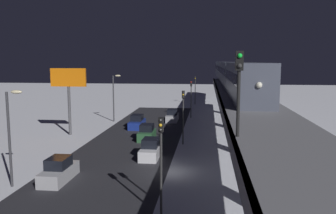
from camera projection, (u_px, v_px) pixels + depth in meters
name	position (u px, v px, depth m)	size (l,w,h in m)	color
ground_plane	(167.00, 172.00, 30.89)	(240.00, 240.00, 0.00)	white
avenue_asphalt	(108.00, 170.00, 31.50)	(11.00, 85.13, 0.01)	#28282D
elevated_railway	(249.00, 114.00, 29.40)	(5.00, 85.13, 6.28)	slate
subway_train	(228.00, 71.00, 60.64)	(2.94, 74.07, 3.40)	#4C5160
rail_signal	(239.00, 79.00, 15.95)	(0.36, 0.41, 4.00)	black
sedan_blue	(137.00, 123.00, 51.27)	(1.91, 4.75, 1.97)	navy
sedan_white	(151.00, 150.00, 35.50)	(1.80, 4.54, 1.97)	silver
sedan_silver	(172.00, 116.00, 57.06)	(1.80, 4.50, 1.97)	#B2B2B7
sedan_green	(147.00, 133.00, 43.54)	(1.80, 4.01, 1.97)	#2D6038
sedan_silver_2	(59.00, 171.00, 28.57)	(1.80, 4.56, 1.97)	#B2B2B7
traffic_light_near	(161.00, 153.00, 21.39)	(0.32, 0.44, 6.40)	#2D2D2D
traffic_light_mid	(183.00, 109.00, 40.65)	(0.32, 0.44, 6.40)	#2D2D2D
traffic_light_far	(191.00, 94.00, 59.90)	(0.32, 0.44, 6.40)	#2D2D2D
traffic_light_distant	(195.00, 86.00, 79.16)	(0.32, 0.44, 6.40)	#2D2D2D
commercial_billboard	(69.00, 84.00, 45.67)	(4.80, 0.36, 8.90)	#4C4C51
street_lamp_near	(11.00, 127.00, 26.63)	(1.35, 0.44, 7.65)	#38383D
street_lamp_far	(115.00, 92.00, 56.18)	(1.35, 0.44, 7.65)	#38383D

